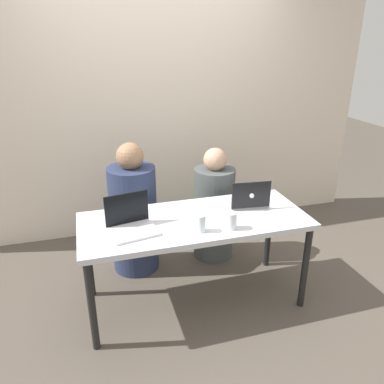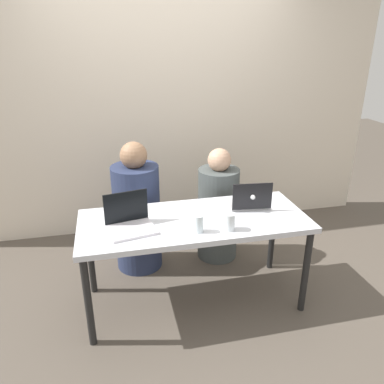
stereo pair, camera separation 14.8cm
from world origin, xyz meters
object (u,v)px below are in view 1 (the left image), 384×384
Objects in this scene: person_on_left at (134,215)px; person_on_right at (214,210)px; water_glass_right at (231,222)px; laptop_front_left at (131,223)px; laptop_back_right at (248,200)px; water_glass_center at (201,225)px.

person_on_right is (0.73, 0.00, -0.05)m from person_on_left.
laptop_front_left is at bearing 165.33° from water_glass_right.
person_on_right is 3.27× the size of laptop_back_right.
person_on_left reaches higher than laptop_back_right.
person_on_left reaches higher than water_glass_right.
person_on_left is 1.10× the size of person_on_right.
laptop_front_left is 0.68m from water_glass_right.
person_on_left is 3.58× the size of laptop_back_right.
person_on_left is at bearing -25.74° from laptop_back_right.
water_glass_center is 1.01× the size of water_glass_right.
water_glass_right is (0.56, -0.82, 0.26)m from person_on_left.
person_on_left is at bearing -11.84° from person_on_right.
laptop_front_left reaches higher than water_glass_center.
person_on_right is at bearing -175.92° from person_on_left.
water_glass_right is at bearing 66.36° from person_on_right.
person_on_left is 1.03m from water_glass_right.
person_on_right is 0.94m from water_glass_center.
water_glass_center is at bearing -29.67° from laptop_front_left.
laptop_back_right is 2.69× the size of water_glass_right.
water_glass_right is at bearing -5.61° from water_glass_center.
water_glass_center is (0.35, -0.80, 0.26)m from person_on_left.
water_glass_right is at bearing 128.33° from person_on_left.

